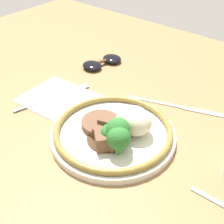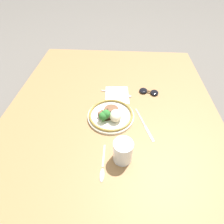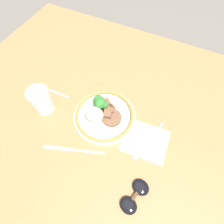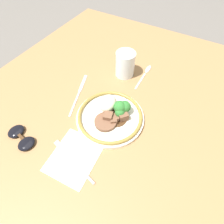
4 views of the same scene
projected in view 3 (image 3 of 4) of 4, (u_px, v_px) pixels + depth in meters
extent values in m
plane|color=#5B5651|center=(112.00, 125.00, 0.72)|extent=(8.00, 8.00, 0.00)
cube|color=olive|center=(112.00, 123.00, 0.70)|extent=(1.43, 1.13, 0.05)
cube|color=white|center=(145.00, 141.00, 0.64)|extent=(0.17, 0.15, 0.00)
cylinder|color=silver|center=(105.00, 116.00, 0.68)|extent=(0.24, 0.24, 0.01)
torus|color=olive|center=(105.00, 114.00, 0.67)|extent=(0.23, 0.23, 0.01)
ellipsoid|color=beige|center=(94.00, 114.00, 0.65)|extent=(0.07, 0.06, 0.05)
cylinder|color=brown|center=(112.00, 119.00, 0.66)|extent=(0.08, 0.08, 0.01)
cylinder|color=#472D19|center=(106.00, 110.00, 0.69)|extent=(0.07, 0.07, 0.00)
cube|color=brown|center=(106.00, 104.00, 0.69)|extent=(0.04, 0.04, 0.03)
cube|color=brown|center=(103.00, 105.00, 0.68)|extent=(0.03, 0.03, 0.03)
cube|color=brown|center=(111.00, 111.00, 0.67)|extent=(0.03, 0.03, 0.02)
cube|color=brown|center=(108.00, 114.00, 0.66)|extent=(0.04, 0.04, 0.03)
cube|color=brown|center=(107.00, 109.00, 0.68)|extent=(0.03, 0.03, 0.02)
cylinder|color=#5B8E47|center=(99.00, 104.00, 0.69)|extent=(0.01, 0.01, 0.02)
sphere|color=#2D702D|center=(99.00, 100.00, 0.67)|extent=(0.04, 0.04, 0.04)
cylinder|color=#5B8E47|center=(100.00, 107.00, 0.69)|extent=(0.02, 0.02, 0.02)
sphere|color=#2D702D|center=(100.00, 103.00, 0.66)|extent=(0.04, 0.04, 0.04)
cylinder|color=#5B8E47|center=(104.00, 108.00, 0.69)|extent=(0.01, 0.01, 0.01)
sphere|color=#2D702D|center=(103.00, 105.00, 0.67)|extent=(0.03, 0.03, 0.03)
cylinder|color=#5B8E47|center=(104.00, 107.00, 0.69)|extent=(0.01, 0.01, 0.01)
sphere|color=#2D702D|center=(104.00, 105.00, 0.67)|extent=(0.04, 0.04, 0.04)
cylinder|color=#5B8E47|center=(101.00, 107.00, 0.69)|extent=(0.01, 0.01, 0.02)
sphere|color=#2D702D|center=(101.00, 104.00, 0.67)|extent=(0.04, 0.04, 0.04)
cylinder|color=yellow|center=(42.00, 102.00, 0.67)|extent=(0.07, 0.07, 0.08)
cylinder|color=silver|center=(41.00, 100.00, 0.67)|extent=(0.08, 0.08, 0.11)
cube|color=#B7B7BC|center=(155.00, 133.00, 0.65)|extent=(0.04, 0.11, 0.00)
cube|color=#B7B7BC|center=(140.00, 152.00, 0.61)|extent=(0.03, 0.07, 0.00)
cube|color=#B7B7BC|center=(86.00, 151.00, 0.62)|extent=(0.13, 0.05, 0.00)
cube|color=#B7B7BC|center=(56.00, 148.00, 0.62)|extent=(0.09, 0.04, 0.00)
cube|color=#B7B7BC|center=(58.00, 94.00, 0.74)|extent=(0.10, 0.01, 0.00)
ellipsoid|color=#B7B7BC|center=(42.00, 87.00, 0.76)|extent=(0.06, 0.02, 0.01)
ellipsoid|color=black|center=(141.00, 187.00, 0.55)|extent=(0.06, 0.06, 0.02)
ellipsoid|color=black|center=(128.00, 205.00, 0.53)|extent=(0.06, 0.06, 0.02)
cube|color=#472D19|center=(135.00, 196.00, 0.54)|extent=(0.02, 0.03, 0.00)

